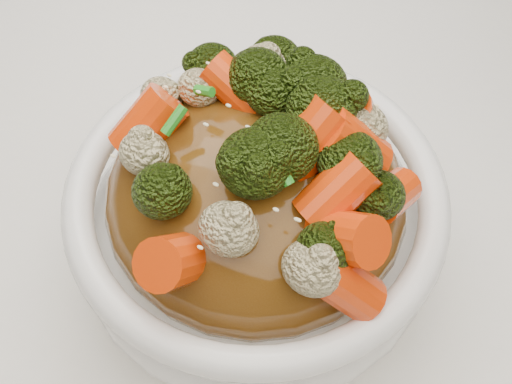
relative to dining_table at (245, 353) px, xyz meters
The scene contains 9 objects.
dining_table is the anchor object (origin of this frame).
tablecloth 0.35m from the dining_table, ahead, with size 1.20×0.80×0.04m, color white.
bowl 0.42m from the dining_table, 45.87° to the right, with size 0.22×0.22×0.09m, color white, non-canonical shape.
sauce_base 0.45m from the dining_table, 45.87° to the right, with size 0.18×0.18×0.10m, color #54310E.
carrots 0.52m from the dining_table, 45.87° to the right, with size 0.18×0.18×0.05m, color #EC3E07, non-canonical shape.
broccoli 0.52m from the dining_table, 45.87° to the right, with size 0.18×0.18×0.05m, color black, non-canonical shape.
cauliflower 0.51m from the dining_table, 45.87° to the right, with size 0.18×0.18×0.04m, color beige, non-canonical shape.
scallions 0.52m from the dining_table, 45.87° to the right, with size 0.13×0.13×0.02m, color #279322, non-canonical shape.
sesame_seeds 0.52m from the dining_table, 45.87° to the right, with size 0.16×0.16×0.01m, color beige, non-canonical shape.
Camera 1 is at (0.15, -0.22, 1.11)m, focal length 42.00 mm.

